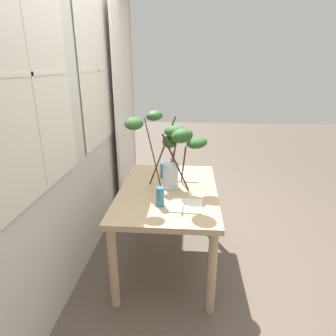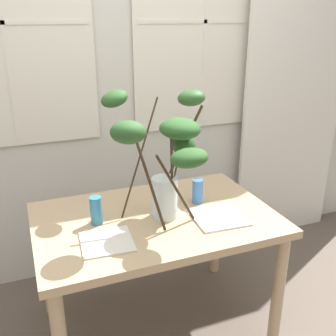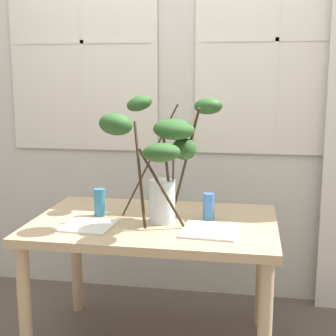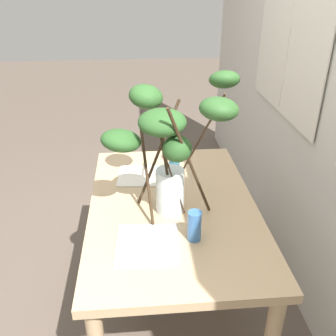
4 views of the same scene
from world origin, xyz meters
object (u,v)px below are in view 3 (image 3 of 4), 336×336
Objects in this scene: drinking_glass_blue_left at (100,202)px; plate_square_right at (210,231)px; drinking_glass_blue_right at (209,206)px; plate_square_left at (89,226)px; vase_with_branches at (162,148)px; dining_table at (154,238)px.

plate_square_right is at bearing -16.18° from drinking_glass_blue_left.
drinking_glass_blue_right reaches higher than plate_square_left.
vase_with_branches reaches higher than drinking_glass_blue_left.
dining_table is 0.35m from plate_square_right.
vase_with_branches reaches higher than drinking_glass_blue_right.
drinking_glass_blue_left is 0.62× the size of plate_square_left.
plate_square_left is (0.01, -0.20, -0.07)m from drinking_glass_blue_left.
vase_with_branches is (0.05, -0.03, 0.49)m from dining_table.
plate_square_left reaches higher than dining_table.
dining_table is 8.52× the size of drinking_glass_blue_left.
dining_table is at bearing 28.16° from plate_square_left.
plate_square_left is at bearing -151.84° from dining_table.
drinking_glass_blue_left is at bearing 91.47° from plate_square_left.
drinking_glass_blue_left reaches higher than plate_square_left.
drinking_glass_blue_left is (-0.31, 0.04, 0.17)m from dining_table.
drinking_glass_blue_left is at bearing -177.17° from drinking_glass_blue_right.
drinking_glass_blue_left is (-0.36, 0.07, -0.31)m from vase_with_branches.
vase_with_branches is 0.40m from drinking_glass_blue_right.
drinking_glass_blue_right is at bearing 2.83° from drinking_glass_blue_left.
plate_square_left is at bearing -178.03° from plate_square_right.
plate_square_right reaches higher than plate_square_left.
drinking_glass_blue_left reaches higher than drinking_glass_blue_right.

